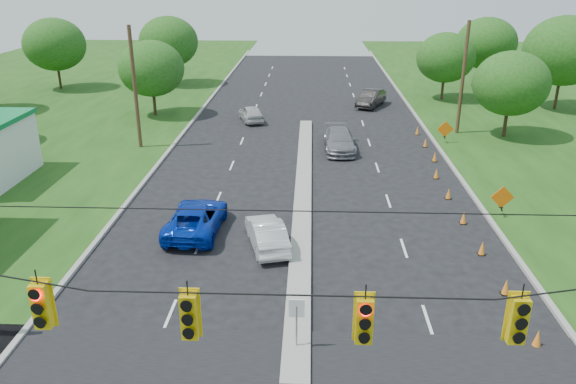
{
  "coord_description": "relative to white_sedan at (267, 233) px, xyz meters",
  "views": [
    {
      "loc": [
        0.37,
        -10.48,
        12.52
      ],
      "look_at": [
        -0.63,
        14.12,
        2.8
      ],
      "focal_mm": 35.0,
      "sensor_mm": 36.0,
      "label": 1
    }
  ],
  "objects": [
    {
      "name": "tree_10",
      "position": [
        25.65,
        30.08,
        4.87
      ],
      "size": [
        7.56,
        7.56,
        8.82
      ],
      "color": "black",
      "rests_on": "ground"
    },
    {
      "name": "utility_pole_far_left",
      "position": [
        -10.85,
        16.08,
        3.79
      ],
      "size": [
        0.28,
        0.28,
        9.0
      ],
      "primitive_type": "cylinder",
      "color": "#422D1C",
      "rests_on": "ground"
    },
    {
      "name": "cone_7",
      "position": [
        10.82,
        13.58,
        -0.36
      ],
      "size": [
        0.32,
        0.32,
        0.7
      ],
      "primitive_type": "cone",
      "color": "orange",
      "rests_on": "ground"
    },
    {
      "name": "white_sedan",
      "position": [
        0.0,
        0.0,
        0.0
      ],
      "size": [
        2.59,
        4.55,
        1.42
      ],
      "primitive_type": "imported",
      "rotation": [
        0.0,
        0.0,
        3.41
      ],
      "color": "silver",
      "rests_on": "ground"
    },
    {
      "name": "cone_4",
      "position": [
        10.22,
        3.08,
        -0.36
      ],
      "size": [
        0.32,
        0.32,
        0.7
      ],
      "primitive_type": "cone",
      "color": "orange",
      "rests_on": "ground"
    },
    {
      "name": "cone_5",
      "position": [
        10.22,
        6.58,
        -0.36
      ],
      "size": [
        0.32,
        0.32,
        0.7
      ],
      "primitive_type": "cone",
      "color": "orange",
      "rests_on": "ground"
    },
    {
      "name": "cone_8",
      "position": [
        10.82,
        17.08,
        -0.36
      ],
      "size": [
        0.32,
        0.32,
        0.7
      ],
      "primitive_type": "cone",
      "color": "orange",
      "rests_on": "ground"
    },
    {
      "name": "work_sign_2",
      "position": [
        12.45,
        18.08,
        0.38
      ],
      "size": [
        1.27,
        0.58,
        1.37
      ],
      "color": "black",
      "rests_on": "ground"
    },
    {
      "name": "cone_2",
      "position": [
        10.22,
        -3.92,
        -0.36
      ],
      "size": [
        0.32,
        0.32,
        0.7
      ],
      "primitive_type": "cone",
      "color": "orange",
      "rests_on": "ground"
    },
    {
      "name": "work_sign_1",
      "position": [
        12.45,
        4.08,
        0.38
      ],
      "size": [
        1.27,
        0.58,
        1.37
      ],
      "color": "black",
      "rests_on": "ground"
    },
    {
      "name": "cone_6",
      "position": [
        10.22,
        10.08,
        -0.36
      ],
      "size": [
        0.32,
        0.32,
        0.7
      ],
      "primitive_type": "cone",
      "color": "orange",
      "rests_on": "ground"
    },
    {
      "name": "cone_3",
      "position": [
        10.22,
        -0.42,
        -0.36
      ],
      "size": [
        0.32,
        0.32,
        0.7
      ],
      "primitive_type": "cone",
      "color": "orange",
      "rests_on": "ground"
    },
    {
      "name": "utility_pole_far_right",
      "position": [
        14.15,
        21.08,
        3.79
      ],
      "size": [
        0.28,
        0.28,
        9.0
      ],
      "primitive_type": "cylinder",
      "color": "#422D1C",
      "rests_on": "ground"
    },
    {
      "name": "median",
      "position": [
        1.65,
        7.08,
        -0.71
      ],
      "size": [
        1.0,
        34.0,
        0.18
      ],
      "primitive_type": "cube",
      "color": "gray",
      "rests_on": "ground"
    },
    {
      "name": "silver_car_oncoming",
      "position": [
        -3.26,
        24.4,
        0.0
      ],
      "size": [
        2.89,
        4.5,
        1.42
      ],
      "primitive_type": "imported",
      "rotation": [
        0.0,
        0.0,
        3.46
      ],
      "color": "#B9B9B9",
      "rests_on": "ground"
    },
    {
      "name": "tree_11",
      "position": [
        21.65,
        41.08,
        4.25
      ],
      "size": [
        6.72,
        6.72,
        7.84
      ],
      "color": "black",
      "rests_on": "ground"
    },
    {
      "name": "tree_9",
      "position": [
        17.65,
        20.08,
        3.63
      ],
      "size": [
        5.88,
        5.88,
        6.86
      ],
      "color": "black",
      "rests_on": "ground"
    },
    {
      "name": "tree_6",
      "position": [
        -14.35,
        41.08,
        4.25
      ],
      "size": [
        6.72,
        6.72,
        7.84
      ],
      "color": "black",
      "rests_on": "ground"
    },
    {
      "name": "blue_pickup",
      "position": [
        -3.74,
        1.56,
        0.05
      ],
      "size": [
        2.74,
        5.57,
        1.52
      ],
      "primitive_type": "imported",
      "rotation": [
        0.0,
        0.0,
        3.1
      ],
      "color": "#0429AF",
      "rests_on": "ground"
    },
    {
      "name": "median_sign",
      "position": [
        1.65,
        -7.92,
        0.75
      ],
      "size": [
        0.55,
        0.06,
        2.05
      ],
      "color": "gray",
      "rests_on": "ground"
    },
    {
      "name": "cone_9",
      "position": [
        10.82,
        20.58,
        -0.36
      ],
      "size": [
        0.32,
        0.32,
        0.7
      ],
      "primitive_type": "cone",
      "color": "orange",
      "rests_on": "ground"
    },
    {
      "name": "silver_car_far",
      "position": [
        4.21,
        15.92,
        0.08
      ],
      "size": [
        2.35,
        5.48,
        1.57
      ],
      "primitive_type": "imported",
      "rotation": [
        0.0,
        0.0,
        0.03
      ],
      "color": "slate",
      "rests_on": "ground"
    },
    {
      "name": "tree_12",
      "position": [
        15.65,
        34.08,
        3.63
      ],
      "size": [
        5.88,
        5.88,
        6.86
      ],
      "color": "black",
      "rests_on": "ground"
    },
    {
      "name": "dark_car_receding",
      "position": [
        8.0,
        30.8,
        0.1
      ],
      "size": [
        3.52,
        5.21,
        1.62
      ],
      "primitive_type": "imported",
      "rotation": [
        0.0,
        0.0,
        -0.4
      ],
      "color": "black",
      "rests_on": "ground"
    },
    {
      "name": "tree_4",
      "position": [
        -26.35,
        38.08,
        4.25
      ],
      "size": [
        6.72,
        6.72,
        7.84
      ],
      "color": "black",
      "rests_on": "ground"
    },
    {
      "name": "signal_span",
      "position": [
        1.6,
        -14.92,
        4.26
      ],
      "size": [
        25.6,
        0.32,
        9.0
      ],
      "color": "#422D1C",
      "rests_on": "ground"
    },
    {
      "name": "curb_left",
      "position": [
        -8.45,
        16.08,
        -0.71
      ],
      "size": [
        0.25,
        110.0,
        0.16
      ],
      "primitive_type": "cube",
      "color": "gray",
      "rests_on": "ground"
    },
    {
      "name": "cone_1",
      "position": [
        10.22,
        -7.42,
        -0.36
      ],
      "size": [
        0.32,
        0.32,
        0.7
      ],
      "primitive_type": "cone",
      "color": "orange",
      "rests_on": "ground"
    },
    {
      "name": "tree_5",
      "position": [
        -12.35,
        26.08,
        3.63
      ],
      "size": [
        5.88,
        5.88,
        6.86
      ],
      "color": "black",
      "rests_on": "ground"
    },
    {
      "name": "curb_right",
      "position": [
        11.75,
        16.08,
        -0.71
      ],
      "size": [
        0.25,
        110.0,
        0.16
      ],
      "primitive_type": "cube",
      "color": "gray",
      "rests_on": "ground"
    }
  ]
}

